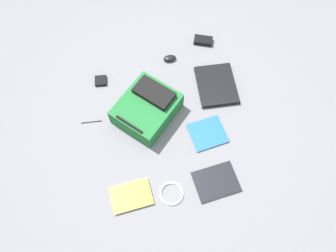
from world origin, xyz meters
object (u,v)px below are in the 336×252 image
Objects in this scene: computer_mouse at (170,58)px; pen_black at (91,122)px; book_red at (131,196)px; cable_coil at (172,193)px; power_brick at (203,41)px; earbud_pouch at (101,81)px; backpack at (147,108)px; book_comic at (216,182)px; book_manual at (207,133)px; laptop at (216,85)px.

computer_mouse is 0.73m from pen_black.
cable_coil is (0.06, 0.23, -0.00)m from book_red.
earbud_pouch is (0.12, -0.81, -0.01)m from power_brick.
book_comic is at bearing 24.73° from backpack.
book_red is at bearing 13.05° from pen_black.
power_brick is at bearing 162.21° from book_manual.
pen_black is at bearing -23.54° from earbud_pouch.
laptop is at bearing -136.76° from computer_mouse.
backpack is at bearing 36.17° from earbud_pouch.
cable_coil is 1.07× the size of power_brick.
computer_mouse is 0.68× the size of pen_black.
power_brick is (-0.08, 0.29, 0.00)m from computer_mouse.
cable_coil is (-0.01, -0.28, -0.00)m from book_comic.
laptop is at bearing 158.75° from book_comic.
power_brick is (-0.39, 0.04, 0.00)m from laptop.
book_comic is 3.30× the size of earbud_pouch.
backpack is at bearing -83.14° from laptop.
book_comic is at bearing -21.25° from laptop.
book_comic is 0.90m from pen_black.
computer_mouse is at bearing 93.92° from earbud_pouch.
pen_black is (0.41, -0.94, -0.01)m from power_brick.
backpack is 0.43m from book_manual.
pen_black is at bearing -113.59° from book_manual.
backpack is at bearing -50.81° from power_brick.
computer_mouse is at bearing -74.36° from power_brick.
laptop is 0.37m from book_manual.
pen_black is 1.71× the size of earbud_pouch.
cable_coil is 1.07× the size of pen_black.
book_red is 0.24m from cable_coil.
backpack is at bearing 178.75° from cable_coil.
book_comic is at bearing 82.46° from book_red.
earbud_pouch is (-0.29, 0.13, 0.01)m from pen_black.
cable_coil is (0.30, -0.34, 0.00)m from book_manual.
laptop is 0.82m from cable_coil.
laptop is at bearing 126.89° from book_red.
power_brick is 1.72× the size of earbud_pouch.
computer_mouse is at bearing 144.14° from backpack.
book_red reaches higher than book_manual.
book_manual is at bearing 131.70° from cable_coil.
power_brick is at bearing 98.19° from earbud_pouch.
backpack is 0.72m from power_brick.
laptop is at bearing 90.93° from pen_black.
book_manual is 0.77m from pen_black.
laptop reaches higher than cable_coil.
book_red is (0.25, -0.58, 0.00)m from book_manual.
book_manual is 1.70× the size of power_brick.
power_brick reaches higher than earbud_pouch.
backpack is 0.57m from book_red.
cable_coil is at bearing 14.62° from earbud_pouch.
power_brick reaches higher than book_manual.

